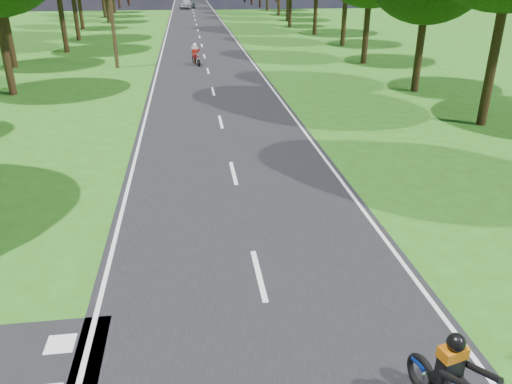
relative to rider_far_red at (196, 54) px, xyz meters
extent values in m
plane|color=#2D5714|center=(0.71, -28.34, -0.75)|extent=(160.00, 160.00, 0.00)
cube|color=black|center=(0.71, 21.66, -0.74)|extent=(7.00, 140.00, 0.02)
cube|color=silver|center=(0.71, -26.34, -0.72)|extent=(0.12, 2.00, 0.01)
cube|color=silver|center=(0.71, -20.34, -0.72)|extent=(0.12, 2.00, 0.01)
cube|color=silver|center=(0.71, -14.34, -0.72)|extent=(0.12, 2.00, 0.01)
cube|color=silver|center=(0.71, -8.34, -0.72)|extent=(0.12, 2.00, 0.01)
cube|color=silver|center=(0.71, -2.34, -0.72)|extent=(0.12, 2.00, 0.01)
cube|color=silver|center=(0.71, 3.66, -0.72)|extent=(0.12, 2.00, 0.01)
cube|color=silver|center=(0.71, 9.66, -0.72)|extent=(0.12, 2.00, 0.01)
cube|color=silver|center=(0.71, 15.66, -0.72)|extent=(0.12, 2.00, 0.01)
cube|color=silver|center=(0.71, 21.66, -0.72)|extent=(0.12, 2.00, 0.01)
cube|color=silver|center=(0.71, 27.66, -0.72)|extent=(0.12, 2.00, 0.01)
cube|color=silver|center=(0.71, 33.66, -0.72)|extent=(0.12, 2.00, 0.01)
cube|color=silver|center=(0.71, 39.66, -0.72)|extent=(0.12, 2.00, 0.01)
cube|color=silver|center=(0.71, 45.66, -0.72)|extent=(0.12, 2.00, 0.01)
cube|color=silver|center=(0.71, 51.66, -0.72)|extent=(0.12, 2.00, 0.01)
cube|color=silver|center=(0.71, 57.66, -0.72)|extent=(0.12, 2.00, 0.01)
cube|color=silver|center=(0.71, 63.66, -0.72)|extent=(0.12, 2.00, 0.01)
cube|color=silver|center=(0.71, 69.66, -0.72)|extent=(0.12, 2.00, 0.01)
cube|color=silver|center=(0.71, 75.66, -0.72)|extent=(0.12, 2.00, 0.01)
cube|color=silver|center=(0.71, 81.66, -0.72)|extent=(0.12, 2.00, 0.01)
cube|color=silver|center=(-2.59, 21.66, -0.72)|extent=(0.10, 140.00, 0.01)
cube|color=silver|center=(4.01, 21.66, -0.72)|extent=(0.10, 140.00, 0.01)
cube|color=silver|center=(-3.09, -28.04, -0.72)|extent=(0.50, 0.50, 0.01)
cylinder|color=black|center=(-9.86, -7.58, 1.21)|extent=(0.40, 0.40, 3.91)
cylinder|color=black|center=(-12.22, 0.85, 1.15)|extent=(0.40, 0.40, 3.79)
cylinder|color=black|center=(-10.11, 7.26, 1.41)|extent=(0.40, 0.40, 4.32)
cylinder|color=black|center=(-10.54, 14.76, 1.45)|extent=(0.40, 0.40, 4.40)
cylinder|color=black|center=(-11.90, 24.44, 0.85)|extent=(0.40, 0.40, 3.20)
cylinder|color=black|center=(-10.04, 31.82, 0.86)|extent=(0.40, 0.40, 3.22)
cylinder|color=black|center=(-11.58, 39.58, 1.06)|extent=(0.40, 0.40, 3.61)
cylinder|color=black|center=(-11.23, 47.40, 0.59)|extent=(0.40, 0.40, 2.67)
cylinder|color=black|center=(11.78, -16.14, 1.53)|extent=(0.40, 0.40, 4.56)
cylinder|color=black|center=(11.64, -9.65, 1.00)|extent=(0.40, 0.40, 3.49)
cylinder|color=black|center=(11.78, -0.76, 1.10)|extent=(0.40, 0.40, 3.69)
cylinder|color=black|center=(12.88, 8.08, 1.13)|extent=(0.40, 0.40, 3.74)
cylinder|color=black|center=(12.43, 16.38, 1.57)|extent=(0.40, 0.40, 4.64)
cylinder|color=black|center=(11.26, 23.58, 0.71)|extent=(0.40, 0.40, 2.91)
cylinder|color=black|center=(12.48, 31.06, 1.19)|extent=(0.40, 0.40, 3.88)
cylinder|color=black|center=(12.81, 39.53, 1.34)|extent=(0.40, 0.40, 4.18)
cylinder|color=#382616|center=(-5.29, -0.34, 3.25)|extent=(0.26, 0.26, 8.00)
imported|color=silver|center=(-0.07, 54.26, 0.04)|extent=(3.03, 4.82, 1.53)
camera|label=1|loc=(-0.57, -35.41, 5.36)|focal=35.00mm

